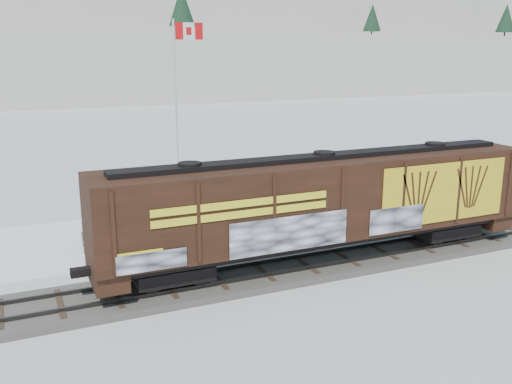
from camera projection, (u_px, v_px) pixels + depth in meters
name	position (u px, v px, depth m)	size (l,w,h in m)	color
ground	(303.00, 269.00, 24.61)	(500.00, 500.00, 0.00)	white
rail_track	(303.00, 266.00, 24.58)	(50.00, 3.40, 0.43)	#59544C
parking_strip	(238.00, 222.00, 31.26)	(40.00, 8.00, 0.03)	white
hillside	(42.00, 28.00, 145.09)	(360.00, 110.00, 93.00)	white
hopper_railcar	(323.00, 201.00, 24.23)	(19.48, 3.06, 4.55)	black
flagpole	(179.00, 135.00, 35.50)	(2.30, 0.90, 10.99)	silver
car_silver	(130.00, 227.00, 27.80)	(1.85, 4.61, 1.57)	#BABDC2
car_white	(207.00, 216.00, 29.62)	(1.66, 4.75, 1.56)	white
car_dark	(394.00, 199.00, 33.32)	(1.85, 4.56, 1.32)	#212329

